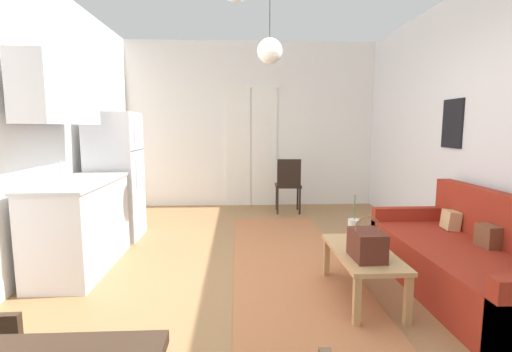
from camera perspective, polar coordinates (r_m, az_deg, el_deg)
name	(u,v)px	position (r m, az deg, el deg)	size (l,w,h in m)	color
ground_plane	(267,291)	(3.48, 1.71, -17.26)	(4.95, 7.52, 0.10)	#996D44
wall_back	(252,126)	(6.66, -0.69, 7.74)	(4.55, 0.13, 2.89)	white
area_rug	(289,261)	(4.02, 5.18, -12.97)	(1.17, 3.68, 0.01)	#B26B42
couch	(473,264)	(3.70, 30.49, -11.57)	(0.86, 1.99, 0.85)	maroon
coffee_table	(362,257)	(3.24, 16.07, -11.91)	(0.45, 0.97, 0.40)	tan
bamboo_vase	(354,231)	(3.39, 14.84, -8.15)	(0.11, 0.11, 0.43)	beige
handbag	(367,244)	(3.01, 16.72, -10.07)	(0.23, 0.31, 0.34)	#512319
refrigerator	(115,176)	(5.00, -20.84, 0.00)	(0.60, 0.61, 1.59)	white
kitchen_counter	(75,192)	(4.05, -26.08, -2.18)	(0.59, 1.32, 2.05)	silver
accent_chair	(288,183)	(6.08, 5.01, -1.03)	(0.44, 0.42, 0.90)	black
pendant_lamp_far	(270,51)	(4.47, 2.12, 18.70)	(0.29, 0.29, 0.76)	black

